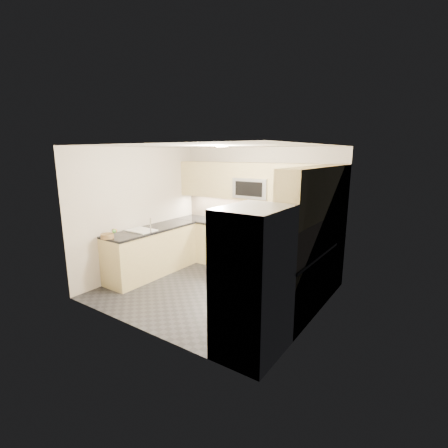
{
  "coord_description": "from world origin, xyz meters",
  "views": [
    {
      "loc": [
        3.2,
        -4.3,
        2.39
      ],
      "look_at": [
        0.0,
        0.35,
        1.15
      ],
      "focal_mm": 26.0,
      "sensor_mm": 36.0,
      "label": 1
    }
  ],
  "objects_px": {
    "gas_range": "(249,249)",
    "fruit_basket": "(107,236)",
    "microwave": "(254,188)",
    "cutting_board": "(232,222)",
    "refrigerator": "(253,282)",
    "utensil_bowl": "(317,232)"
  },
  "relations": [
    {
      "from": "gas_range",
      "to": "microwave",
      "type": "distance_m",
      "value": 1.25
    },
    {
      "from": "utensil_bowl",
      "to": "cutting_board",
      "type": "bearing_deg",
      "value": 176.1
    },
    {
      "from": "refrigerator",
      "to": "fruit_basket",
      "type": "distance_m",
      "value": 3.01
    },
    {
      "from": "microwave",
      "to": "gas_range",
      "type": "bearing_deg",
      "value": -90.0
    },
    {
      "from": "microwave",
      "to": "refrigerator",
      "type": "bearing_deg",
      "value": -60.38
    },
    {
      "from": "refrigerator",
      "to": "cutting_board",
      "type": "bearing_deg",
      "value": 127.66
    },
    {
      "from": "gas_range",
      "to": "fruit_basket",
      "type": "distance_m",
      "value": 2.78
    },
    {
      "from": "gas_range",
      "to": "microwave",
      "type": "bearing_deg",
      "value": 90.0
    },
    {
      "from": "microwave",
      "to": "utensil_bowl",
      "type": "height_order",
      "value": "microwave"
    },
    {
      "from": "refrigerator",
      "to": "cutting_board",
      "type": "distance_m",
      "value": 3.14
    },
    {
      "from": "cutting_board",
      "to": "gas_range",
      "type": "bearing_deg",
      "value": -7.45
    },
    {
      "from": "cutting_board",
      "to": "fruit_basket",
      "type": "height_order",
      "value": "fruit_basket"
    },
    {
      "from": "refrigerator",
      "to": "utensil_bowl",
      "type": "bearing_deg",
      "value": 91.1
    },
    {
      "from": "gas_range",
      "to": "cutting_board",
      "type": "height_order",
      "value": "cutting_board"
    },
    {
      "from": "refrigerator",
      "to": "utensil_bowl",
      "type": "height_order",
      "value": "refrigerator"
    },
    {
      "from": "microwave",
      "to": "cutting_board",
      "type": "relative_size",
      "value": 1.68
    },
    {
      "from": "gas_range",
      "to": "fruit_basket",
      "type": "bearing_deg",
      "value": -124.85
    },
    {
      "from": "microwave",
      "to": "utensil_bowl",
      "type": "distance_m",
      "value": 1.57
    },
    {
      "from": "gas_range",
      "to": "refrigerator",
      "type": "xyz_separation_m",
      "value": [
        1.45,
        -2.43,
        0.45
      ]
    },
    {
      "from": "cutting_board",
      "to": "fruit_basket",
      "type": "bearing_deg",
      "value": -115.34
    },
    {
      "from": "gas_range",
      "to": "refrigerator",
      "type": "height_order",
      "value": "refrigerator"
    },
    {
      "from": "gas_range",
      "to": "fruit_basket",
      "type": "xyz_separation_m",
      "value": [
        -1.56,
        -2.24,
        0.53
      ]
    }
  ]
}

